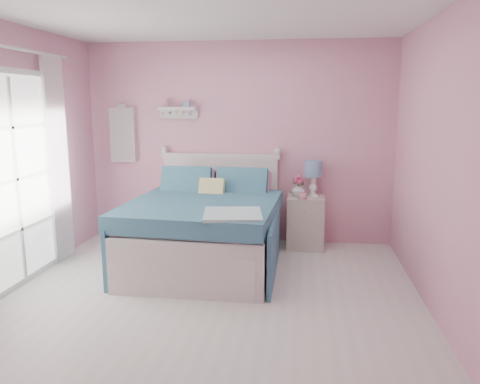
% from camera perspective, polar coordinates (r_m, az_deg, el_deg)
% --- Properties ---
extents(floor, '(4.50, 4.50, 0.00)m').
position_cam_1_polar(floor, '(4.33, -4.45, -14.21)').
color(floor, silver).
rests_on(floor, ground).
extents(room_shell, '(4.50, 4.50, 4.50)m').
position_cam_1_polar(room_shell, '(3.92, -4.80, 7.22)').
color(room_shell, pink).
rests_on(room_shell, floor).
extents(bed, '(1.68, 2.06, 1.17)m').
position_cam_1_polar(bed, '(5.37, -4.18, -4.59)').
color(bed, silver).
rests_on(bed, floor).
extents(nightstand, '(0.46, 0.45, 0.66)m').
position_cam_1_polar(nightstand, '(6.02, 7.97, -3.63)').
color(nightstand, beige).
rests_on(nightstand, floor).
extents(table_lamp, '(0.22, 0.22, 0.45)m').
position_cam_1_polar(table_lamp, '(5.99, 8.93, 2.51)').
color(table_lamp, white).
rests_on(table_lamp, nightstand).
extents(vase, '(0.18, 0.18, 0.17)m').
position_cam_1_polar(vase, '(5.93, 7.11, 0.29)').
color(vase, white).
rests_on(vase, nightstand).
extents(teacup, '(0.12, 0.12, 0.08)m').
position_cam_1_polar(teacup, '(5.79, 7.65, -0.47)').
color(teacup, pink).
rests_on(teacup, nightstand).
extents(roses, '(0.14, 0.11, 0.12)m').
position_cam_1_polar(roses, '(5.90, 7.11, 1.45)').
color(roses, '#BD406B').
rests_on(roses, vase).
extents(wall_shelf, '(0.50, 0.15, 0.25)m').
position_cam_1_polar(wall_shelf, '(6.23, -7.58, 9.92)').
color(wall_shelf, silver).
rests_on(wall_shelf, room_shell).
extents(hanging_dress, '(0.34, 0.03, 0.72)m').
position_cam_1_polar(hanging_dress, '(6.48, -14.13, 6.76)').
color(hanging_dress, white).
rests_on(hanging_dress, room_shell).
extents(french_door, '(0.04, 1.32, 2.16)m').
position_cam_1_polar(french_door, '(5.13, -25.69, 1.32)').
color(french_door, silver).
rests_on(french_door, floor).
extents(curtain_far, '(0.04, 0.40, 2.32)m').
position_cam_1_polar(curtain_far, '(5.72, -21.31, 3.62)').
color(curtain_far, white).
rests_on(curtain_far, floor).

